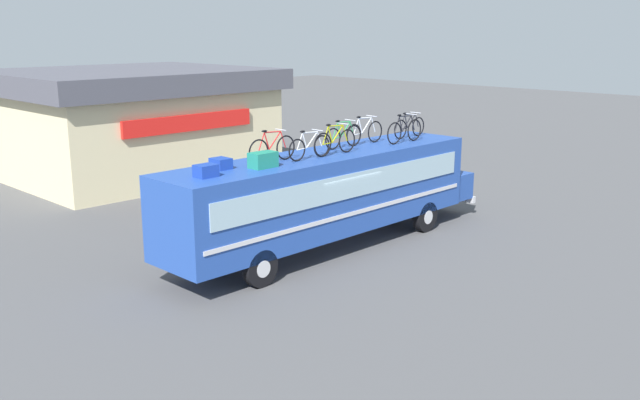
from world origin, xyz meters
The scene contains 13 objects.
ground_plane centered at (0.00, 0.00, 0.00)m, with size 120.00×120.00×0.00m, color #4C4C4F.
bus centered at (0.21, 0.00, 1.81)m, with size 12.55×2.41×3.04m.
luggage_bag_1 centered at (-4.59, -0.23, 3.20)m, with size 0.54×0.43×0.32m, color #193899.
luggage_bag_2 centered at (-3.66, 0.35, 3.19)m, with size 0.44×0.51×0.30m, color #193899.
luggage_bag_3 centered at (-2.74, -0.32, 3.26)m, with size 0.75×0.46×0.43m, color #1E7F66.
rooftop_bicycle_1 centered at (-2.01, 0.11, 3.43)m, with size 1.73×0.44×0.94m.
rooftop_bicycle_2 centered at (-0.96, -0.32, 3.41)m, with size 1.65×0.44×0.87m.
rooftop_bicycle_3 centered at (0.11, -0.33, 3.44)m, with size 1.78×0.44×0.96m.
rooftop_bicycle_4 centered at (1.19, 0.32, 3.42)m, with size 1.66×0.44×0.91m.
rooftop_bicycle_5 centered at (2.22, 0.33, 3.44)m, with size 1.78×0.44×0.95m.
rooftop_bicycle_6 centered at (3.39, -0.40, 3.45)m, with size 1.81×0.44×0.97m.
rooftop_bicycle_7 centered at (4.40, 0.16, 3.42)m, with size 1.68×0.44×0.90m.
roadside_building centered at (2.18, 14.82, 2.51)m, with size 11.58×10.07×4.90m.
Camera 1 is at (-15.06, -14.59, 6.73)m, focal length 39.38 mm.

